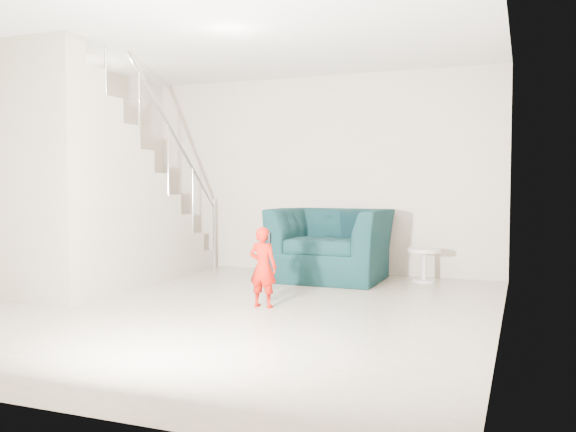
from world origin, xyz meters
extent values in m
plane|color=gray|center=(0.00, 0.00, 0.00)|extent=(5.50, 5.50, 0.00)
plane|color=silver|center=(0.00, 0.00, 2.70)|extent=(5.50, 5.50, 0.00)
plane|color=#BAAB97|center=(0.00, 2.75, 1.35)|extent=(5.00, 0.00, 5.00)
plane|color=#BAAB97|center=(-2.50, 0.00, 1.35)|extent=(0.00, 5.50, 5.50)
plane|color=#BAAB97|center=(2.50, 0.00, 1.35)|extent=(0.00, 5.50, 5.50)
imported|color=black|center=(0.38, 2.11, 0.45)|extent=(1.40, 1.23, 0.90)
imported|color=#9E1305|center=(0.28, 0.19, 0.40)|extent=(0.30, 0.21, 0.80)
cylinder|color=silver|center=(1.52, 2.33, 0.40)|extent=(0.42, 0.42, 0.04)
cylinder|color=silver|center=(1.52, 2.33, 0.19)|extent=(0.06, 0.06, 0.37)
cylinder|color=silver|center=(1.52, 2.33, 0.02)|extent=(0.29, 0.29, 0.03)
cube|color=#ADA089|center=(-2.00, 2.35, 0.14)|extent=(1.00, 0.30, 0.27)
cube|color=#ADA089|center=(-2.00, 2.05, 0.27)|extent=(1.00, 0.30, 0.54)
cube|color=#ADA089|center=(-2.00, 1.75, 0.41)|extent=(1.00, 0.30, 0.81)
cube|color=#ADA089|center=(-2.00, 1.45, 0.54)|extent=(1.00, 0.30, 1.08)
cube|color=#ADA089|center=(-2.00, 1.15, 0.68)|extent=(1.00, 0.30, 1.35)
cube|color=#ADA089|center=(-2.00, 0.85, 0.81)|extent=(1.00, 0.30, 1.62)
cube|color=#ADA089|center=(-2.00, 0.55, 0.95)|extent=(1.00, 0.30, 1.89)
cube|color=#ADA089|center=(-2.00, 0.25, 1.08)|extent=(1.00, 0.30, 2.16)
cube|color=#ADA089|center=(-2.00, -0.05, 1.22)|extent=(1.00, 0.30, 2.43)
cube|color=#ADA089|center=(-2.00, -0.35, 1.35)|extent=(1.00, 0.30, 2.70)
cylinder|color=silver|center=(-1.50, 1.00, 2.25)|extent=(0.04, 3.03, 2.73)
cylinder|color=silver|center=(-1.50, 2.50, 0.50)|extent=(0.04, 0.04, 1.00)
cube|color=black|center=(0.62, 2.38, 0.70)|extent=(0.36, 0.17, 0.35)
cube|color=black|center=(-0.21, 2.17, 0.57)|extent=(0.05, 0.47, 0.52)
cube|color=black|center=(0.36, 0.16, 0.69)|extent=(0.03, 0.05, 0.10)
camera|label=1|loc=(2.67, -5.27, 1.21)|focal=38.00mm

